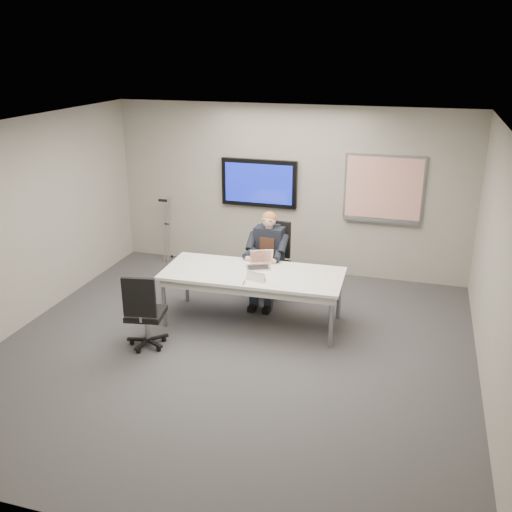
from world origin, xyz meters
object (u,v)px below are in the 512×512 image
(seated_person, at_px, (266,268))
(laptop, at_px, (260,263))
(conference_table, at_px, (253,278))
(office_chair_far, at_px, (271,274))
(office_chair_near, at_px, (146,324))

(seated_person, xyz_separation_m, laptop, (0.04, -0.47, 0.26))
(conference_table, bearing_deg, office_chair_far, 88.01)
(office_chair_far, distance_m, office_chair_near, 2.31)
(office_chair_far, bearing_deg, office_chair_near, -110.59)
(conference_table, height_order, office_chair_far, office_chair_far)
(office_chair_near, bearing_deg, seated_person, -132.32)
(conference_table, bearing_deg, laptop, 79.77)
(conference_table, distance_m, laptop, 0.27)
(laptop, bearing_deg, seated_person, 71.81)
(seated_person, bearing_deg, office_chair_near, -119.65)
(office_chair_far, bearing_deg, laptop, -79.42)
(laptop, bearing_deg, office_chair_near, -154.40)
(seated_person, relative_size, laptop, 3.32)
(office_chair_far, height_order, office_chair_near, office_chair_far)
(conference_table, bearing_deg, office_chair_near, -138.04)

